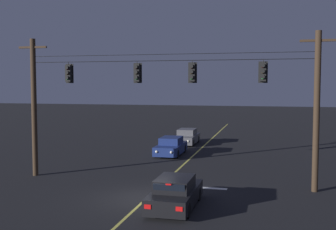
# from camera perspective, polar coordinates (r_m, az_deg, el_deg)

# --- Properties ---
(ground_plane) EXTENTS (180.00, 180.00, 0.00)m
(ground_plane) POSITION_cam_1_polar(r_m,az_deg,el_deg) (20.49, -3.00, -11.37)
(ground_plane) COLOR black
(lane_centre_stripe) EXTENTS (0.14, 60.00, 0.01)m
(lane_centre_stripe) POSITION_cam_1_polar(r_m,az_deg,el_deg) (29.41, 2.34, -6.59)
(lane_centre_stripe) COLOR #D1C64C
(lane_centre_stripe) RESTS_ON ground
(stop_bar_paint) EXTENTS (3.40, 0.36, 0.01)m
(stop_bar_paint) POSITION_cam_1_polar(r_m,az_deg,el_deg) (22.72, 3.75, -9.81)
(stop_bar_paint) COLOR silver
(stop_bar_paint) RESTS_ON ground
(signal_span_assembly) EXTENTS (17.83, 0.32, 8.20)m
(signal_span_assembly) POSITION_cam_1_polar(r_m,az_deg,el_deg) (23.07, -0.59, 1.10)
(signal_span_assembly) COLOR #38281C
(signal_span_assembly) RESTS_ON ground
(traffic_light_leftmost) EXTENTS (0.48, 0.41, 1.22)m
(traffic_light_leftmost) POSITION_cam_1_polar(r_m,az_deg,el_deg) (25.07, -13.44, 5.55)
(traffic_light_leftmost) COLOR black
(traffic_light_left_inner) EXTENTS (0.48, 0.41, 1.22)m
(traffic_light_left_inner) POSITION_cam_1_polar(r_m,az_deg,el_deg) (23.46, -4.27, 5.75)
(traffic_light_left_inner) COLOR black
(traffic_light_centre) EXTENTS (0.48, 0.41, 1.22)m
(traffic_light_centre) POSITION_cam_1_polar(r_m,az_deg,el_deg) (22.69, 3.30, 5.81)
(traffic_light_centre) COLOR black
(traffic_light_right_inner) EXTENTS (0.48, 0.41, 1.22)m
(traffic_light_right_inner) POSITION_cam_1_polar(r_m,az_deg,el_deg) (22.31, 12.84, 5.75)
(traffic_light_right_inner) COLOR black
(car_waiting_near_lane) EXTENTS (1.80, 4.33, 1.39)m
(car_waiting_near_lane) POSITION_cam_1_polar(r_m,az_deg,el_deg) (18.93, 0.98, -10.64)
(car_waiting_near_lane) COLOR black
(car_waiting_near_lane) RESTS_ON ground
(car_oncoming_lead) EXTENTS (1.80, 4.42, 1.39)m
(car_oncoming_lead) POSITION_cam_1_polar(r_m,az_deg,el_deg) (32.74, 0.39, -4.34)
(car_oncoming_lead) COLOR navy
(car_oncoming_lead) RESTS_ON ground
(car_oncoming_trailing) EXTENTS (1.80, 4.42, 1.39)m
(car_oncoming_trailing) POSITION_cam_1_polar(r_m,az_deg,el_deg) (38.75, 2.59, -3.02)
(car_oncoming_trailing) COLOR #4C4C51
(car_oncoming_trailing) RESTS_ON ground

